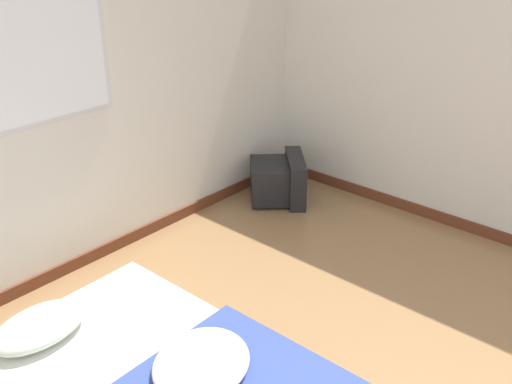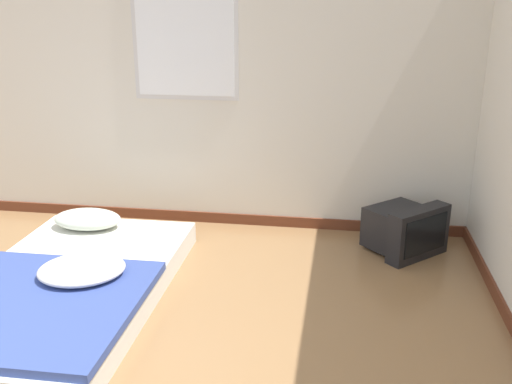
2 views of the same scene
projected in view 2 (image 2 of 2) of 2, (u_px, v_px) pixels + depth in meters
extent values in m
cube|color=silver|center=(107.00, 68.00, 4.70)|extent=(8.35, 0.06, 2.60)
cube|color=brown|center=(117.00, 212.00, 5.06)|extent=(8.35, 0.02, 0.09)
cube|color=silver|center=(184.00, 29.00, 4.47)|extent=(0.86, 0.01, 1.10)
cube|color=white|center=(184.00, 29.00, 4.46)|extent=(0.79, 0.01, 1.03)
cube|color=silver|center=(66.00, 288.00, 3.62)|extent=(1.20, 2.09, 0.16)
ellipsoid|color=silver|center=(87.00, 219.00, 4.37)|extent=(0.52, 0.35, 0.14)
cube|color=#384C93|center=(32.00, 305.00, 3.22)|extent=(1.21, 1.22, 0.05)
ellipsoid|color=silver|center=(82.00, 269.00, 3.50)|extent=(0.64, 0.60, 0.11)
cube|color=black|center=(395.00, 226.00, 4.38)|extent=(0.53, 0.53, 0.31)
cube|color=black|center=(418.00, 233.00, 4.20)|extent=(0.48, 0.47, 0.38)
cube|color=black|center=(426.00, 235.00, 4.14)|extent=(0.32, 0.31, 0.28)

